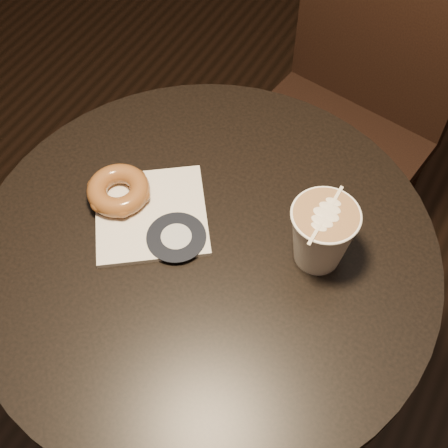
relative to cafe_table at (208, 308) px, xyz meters
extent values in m
plane|color=black|center=(0.00, 0.00, -0.55)|extent=(4.50, 4.50, 0.00)
cylinder|color=black|center=(0.00, 0.00, 0.18)|extent=(0.70, 0.70, 0.03)
cylinder|color=black|center=(0.00, 0.00, -0.18)|extent=(0.07, 0.07, 0.70)
cylinder|color=black|center=(0.00, 0.00, -0.54)|extent=(0.44, 0.44, 0.02)
cube|color=black|center=(0.00, 0.52, -0.10)|extent=(0.45, 0.45, 0.04)
cube|color=black|center=(0.03, 0.70, 0.19)|extent=(0.40, 0.09, 0.54)
cylinder|color=black|center=(-0.19, 0.37, -0.33)|extent=(0.04, 0.04, 0.45)
cylinder|color=black|center=(0.15, 0.33, -0.33)|extent=(0.04, 0.04, 0.45)
cylinder|color=black|center=(-0.14, 0.71, -0.33)|extent=(0.04, 0.04, 0.45)
cylinder|color=black|center=(0.19, 0.66, -0.33)|extent=(0.04, 0.04, 0.45)
cube|color=silver|center=(-0.10, 0.01, 0.20)|extent=(0.24, 0.24, 0.01)
torus|color=brown|center=(-0.16, 0.01, 0.22)|extent=(0.10, 0.10, 0.03)
camera|label=1|loc=(0.27, -0.42, 0.99)|focal=50.00mm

